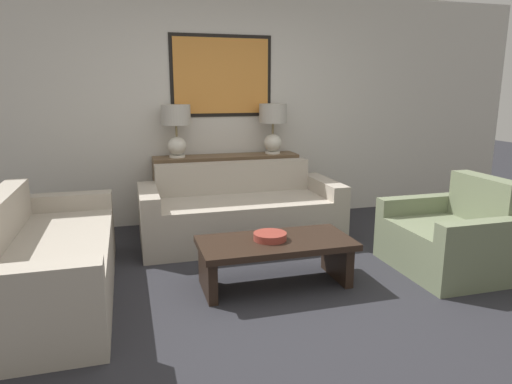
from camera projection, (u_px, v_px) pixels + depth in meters
ground_plane at (290, 303)px, 3.38m from camera, size 20.00×20.00×0.00m
back_wall at (221, 108)px, 5.36m from camera, size 7.89×0.12×2.65m
console_table at (227, 190)px, 5.33m from camera, size 1.66×0.35×0.81m
table_lamp_left at (176, 124)px, 5.01m from camera, size 0.32×0.32×0.58m
table_lamp_right at (273, 122)px, 5.31m from camera, size 0.32×0.32×0.58m
couch_by_back_wall at (240, 214)px, 4.74m from camera, size 2.03×0.87×0.79m
couch_by_side at (45, 263)px, 3.41m from camera, size 0.87×2.03×0.79m
coffee_table at (275, 252)px, 3.65m from camera, size 1.23×0.60×0.38m
decorative_bowl at (270, 236)px, 3.63m from camera, size 0.27×0.27×0.06m
armchair_near_back_wall at (452, 239)px, 3.98m from camera, size 0.87×0.99×0.81m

